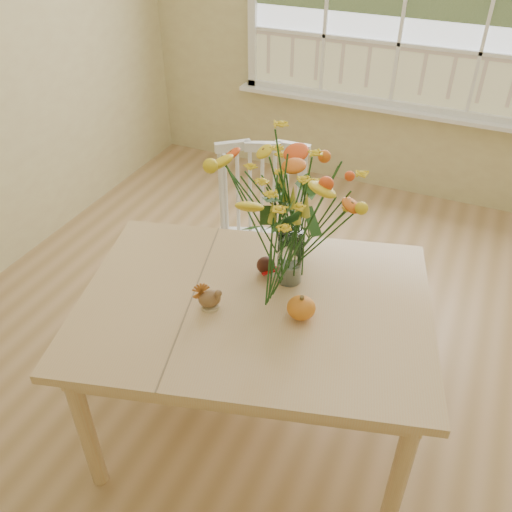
% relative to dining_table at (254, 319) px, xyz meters
% --- Properties ---
extents(floor, '(4.00, 4.50, 0.01)m').
position_rel_dining_table_xyz_m(floor, '(-0.01, 0.30, -0.67)').
color(floor, '#A78251').
rests_on(floor, ground).
extents(wall_back, '(4.00, 0.02, 2.70)m').
position_rel_dining_table_xyz_m(wall_back, '(-0.01, 2.55, 0.68)').
color(wall_back, '#C7B77F').
rests_on(wall_back, floor).
extents(dining_table, '(1.64, 1.35, 0.76)m').
position_rel_dining_table_xyz_m(dining_table, '(0.00, 0.00, 0.00)').
color(dining_table, tan).
rests_on(dining_table, floor).
extents(windsor_chair, '(0.61, 0.60, 1.03)m').
position_rel_dining_table_xyz_m(windsor_chair, '(-0.28, 0.72, -0.09)').
color(windsor_chair, white).
rests_on(windsor_chair, floor).
extents(flower_vase, '(0.50, 0.50, 0.59)m').
position_rel_dining_table_xyz_m(flower_vase, '(0.08, 0.19, 0.45)').
color(flower_vase, white).
rests_on(flower_vase, dining_table).
extents(pumpkin, '(0.11, 0.11, 0.09)m').
position_rel_dining_table_xyz_m(pumpkin, '(0.20, -0.01, 0.14)').
color(pumpkin, '#CE5718').
rests_on(pumpkin, dining_table).
extents(turkey_figurine, '(0.11, 0.11, 0.11)m').
position_rel_dining_table_xyz_m(turkey_figurine, '(-0.15, -0.10, 0.14)').
color(turkey_figurine, '#CCB78C').
rests_on(turkey_figurine, dining_table).
extents(dark_gourd, '(0.13, 0.09, 0.07)m').
position_rel_dining_table_xyz_m(dark_gourd, '(-0.03, 0.20, 0.13)').
color(dark_gourd, '#38160F').
rests_on(dark_gourd, dining_table).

